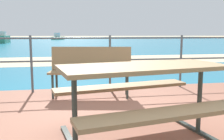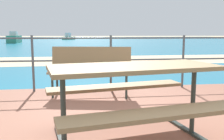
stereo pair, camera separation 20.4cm
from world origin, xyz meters
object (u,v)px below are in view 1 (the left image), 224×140
(picnic_table, at_px, (143,84))
(boat_mid, at_px, (58,37))
(park_bench, at_px, (91,67))
(boat_near, at_px, (3,39))

(picnic_table, relative_size, boat_mid, 0.55)
(park_bench, bearing_deg, picnic_table, -70.34)
(boat_mid, bearing_deg, park_bench, -145.44)
(park_bench, height_order, boat_near, boat_near)
(picnic_table, height_order, park_bench, park_bench)
(boat_near, bearing_deg, boat_mid, -23.88)
(park_bench, bearing_deg, boat_mid, 103.24)
(picnic_table, xyz_separation_m, park_bench, (-0.33, 2.04, -0.08))
(boat_near, bearing_deg, park_bench, -167.61)
(picnic_table, xyz_separation_m, boat_near, (-8.58, 30.49, -0.14))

